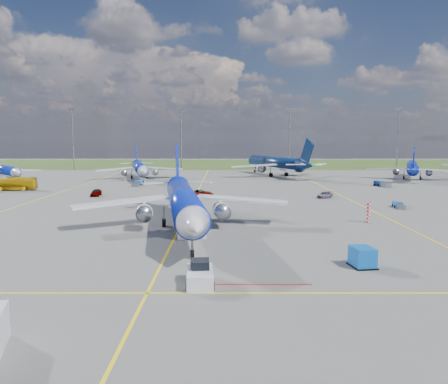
{
  "coord_description": "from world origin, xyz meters",
  "views": [
    {
      "loc": [
        5.87,
        -52.0,
        11.72
      ],
      "look_at": [
        5.85,
        10.61,
        4.0
      ],
      "focal_mm": 35.0,
      "sensor_mm": 36.0,
      "label": 1
    }
  ],
  "objects_px": {
    "bg_jet_n": "(274,176)",
    "service_car_a": "(96,193)",
    "apron_bus": "(12,184)",
    "bg_jet_nw": "(3,181)",
    "bg_jet_nnw": "(140,179)",
    "uld_container": "(362,257)",
    "baggage_tug_e": "(382,184)",
    "warning_post": "(368,212)",
    "pushback_tug": "(200,275)",
    "baggage_tug_w": "(399,205)",
    "service_car_c": "(325,195)",
    "bg_jet_ne": "(412,179)",
    "service_car_b": "(201,193)",
    "main_airliner": "(184,230)",
    "baggage_tug_c": "(137,183)"
  },
  "relations": [
    {
      "from": "uld_container",
      "to": "baggage_tug_e",
      "type": "bearing_deg",
      "value": 60.25
    },
    {
      "from": "uld_container",
      "to": "service_car_c",
      "type": "relative_size",
      "value": 0.55
    },
    {
      "from": "baggage_tug_e",
      "to": "apron_bus",
      "type": "bearing_deg",
      "value": 173.7
    },
    {
      "from": "main_airliner",
      "to": "bg_jet_n",
      "type": "bearing_deg",
      "value": 66.95
    },
    {
      "from": "main_airliner",
      "to": "service_car_a",
      "type": "distance_m",
      "value": 39.26
    },
    {
      "from": "apron_bus",
      "to": "baggage_tug_e",
      "type": "bearing_deg",
      "value": -91.75
    },
    {
      "from": "baggage_tug_w",
      "to": "baggage_tug_c",
      "type": "height_order",
      "value": "baggage_tug_c"
    },
    {
      "from": "bg_jet_nw",
      "to": "service_car_b",
      "type": "xyz_separation_m",
      "value": [
        56.9,
        -33.17,
        0.69
      ]
    },
    {
      "from": "uld_container",
      "to": "baggage_tug_w",
      "type": "xyz_separation_m",
      "value": [
        16.97,
        34.22,
        -0.47
      ]
    },
    {
      "from": "pushback_tug",
      "to": "main_airliner",
      "type": "bearing_deg",
      "value": 95.13
    },
    {
      "from": "uld_container",
      "to": "bg_jet_ne",
      "type": "bearing_deg",
      "value": 55.71
    },
    {
      "from": "bg_jet_ne",
      "to": "main_airliner",
      "type": "height_order",
      "value": "main_airliner"
    },
    {
      "from": "bg_jet_nw",
      "to": "bg_jet_nnw",
      "type": "xyz_separation_m",
      "value": [
        37.36,
        3.98,
        0.0
      ]
    },
    {
      "from": "bg_jet_nw",
      "to": "service_car_c",
      "type": "bearing_deg",
      "value": -65.97
    },
    {
      "from": "warning_post",
      "to": "bg_jet_n",
      "type": "height_order",
      "value": "bg_jet_n"
    },
    {
      "from": "bg_jet_nw",
      "to": "service_car_a",
      "type": "relative_size",
      "value": 7.34
    },
    {
      "from": "pushback_tug",
      "to": "bg_jet_nnw",
      "type": "bearing_deg",
      "value": 100.18
    },
    {
      "from": "service_car_b",
      "to": "service_car_a",
      "type": "bearing_deg",
      "value": 81.22
    },
    {
      "from": "bg_jet_nnw",
      "to": "apron_bus",
      "type": "height_order",
      "value": "bg_jet_nnw"
    },
    {
      "from": "bg_jet_nnw",
      "to": "baggage_tug_e",
      "type": "distance_m",
      "value": 65.45
    },
    {
      "from": "bg_jet_nw",
      "to": "bg_jet_n",
      "type": "relative_size",
      "value": 0.72
    },
    {
      "from": "main_airliner",
      "to": "pushback_tug",
      "type": "xyz_separation_m",
      "value": [
        3.23,
        -21.02,
        0.76
      ]
    },
    {
      "from": "bg_jet_n",
      "to": "service_car_a",
      "type": "height_order",
      "value": "bg_jet_n"
    },
    {
      "from": "pushback_tug",
      "to": "baggage_tug_e",
      "type": "height_order",
      "value": "pushback_tug"
    },
    {
      "from": "apron_bus",
      "to": "service_car_a",
      "type": "distance_m",
      "value": 24.11
    },
    {
      "from": "pushback_tug",
      "to": "service_car_a",
      "type": "bearing_deg",
      "value": 110.47
    },
    {
      "from": "bg_jet_ne",
      "to": "apron_bus",
      "type": "relative_size",
      "value": 3.29
    },
    {
      "from": "bg_jet_nnw",
      "to": "baggage_tug_c",
      "type": "xyz_separation_m",
      "value": [
        2.6,
        -16.93,
        0.58
      ]
    },
    {
      "from": "bg_jet_n",
      "to": "uld_container",
      "type": "distance_m",
      "value": 98.32
    },
    {
      "from": "bg_jet_nw",
      "to": "service_car_a",
      "type": "height_order",
      "value": "bg_jet_nw"
    },
    {
      "from": "main_airliner",
      "to": "baggage_tug_e",
      "type": "height_order",
      "value": "main_airliner"
    },
    {
      "from": "uld_container",
      "to": "service_car_c",
      "type": "distance_m",
      "value": 47.26
    },
    {
      "from": "service_car_c",
      "to": "service_car_a",
      "type": "bearing_deg",
      "value": -140.36
    },
    {
      "from": "pushback_tug",
      "to": "service_car_b",
      "type": "distance_m",
      "value": 53.59
    },
    {
      "from": "service_car_a",
      "to": "bg_jet_n",
      "type": "bearing_deg",
      "value": 45.39
    },
    {
      "from": "bg_jet_ne",
      "to": "service_car_a",
      "type": "xyz_separation_m",
      "value": [
        -81.11,
        -38.87,
        0.73
      ]
    },
    {
      "from": "bg_jet_ne",
      "to": "baggage_tug_w",
      "type": "bearing_deg",
      "value": 87.49
    },
    {
      "from": "warning_post",
      "to": "bg_jet_ne",
      "type": "height_order",
      "value": "bg_jet_ne"
    },
    {
      "from": "service_car_a",
      "to": "service_car_b",
      "type": "height_order",
      "value": "service_car_a"
    },
    {
      "from": "bg_jet_n",
      "to": "baggage_tug_c",
      "type": "relative_size",
      "value": 7.8
    },
    {
      "from": "bg_jet_nw",
      "to": "pushback_tug",
      "type": "xyz_separation_m",
      "value": [
        59.59,
        -86.69,
        0.76
      ]
    },
    {
      "from": "bg_jet_ne",
      "to": "service_car_b",
      "type": "height_order",
      "value": "bg_jet_ne"
    },
    {
      "from": "bg_jet_nnw",
      "to": "bg_jet_ne",
      "type": "xyz_separation_m",
      "value": [
        79.14,
        2.41,
        0.0
      ]
    },
    {
      "from": "bg_jet_n",
      "to": "service_car_a",
      "type": "distance_m",
      "value": 64.51
    },
    {
      "from": "service_car_c",
      "to": "main_airliner",
      "type": "bearing_deg",
      "value": -86.54
    },
    {
      "from": "bg_jet_nnw",
      "to": "pushback_tug",
      "type": "height_order",
      "value": "bg_jet_nnw"
    },
    {
      "from": "bg_jet_ne",
      "to": "main_airliner",
      "type": "relative_size",
      "value": 0.87
    },
    {
      "from": "apron_bus",
      "to": "baggage_tug_w",
      "type": "bearing_deg",
      "value": -114.9
    },
    {
      "from": "baggage_tug_e",
      "to": "pushback_tug",
      "type": "bearing_deg",
      "value": -130.99
    },
    {
      "from": "bg_jet_n",
      "to": "pushback_tug",
      "type": "relative_size",
      "value": 7.72
    }
  ]
}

